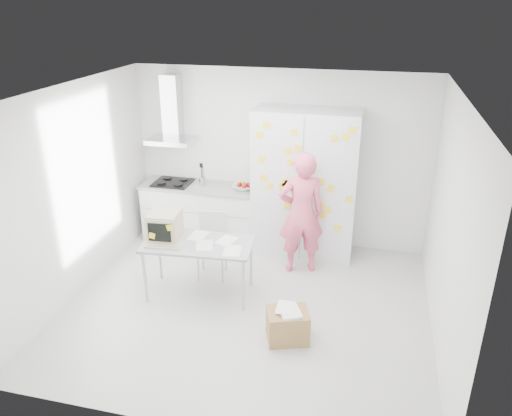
% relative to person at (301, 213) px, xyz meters
% --- Properties ---
extents(floor, '(4.50, 4.00, 0.02)m').
position_rel_person_xyz_m(floor, '(-0.49, -1.10, -0.89)').
color(floor, silver).
rests_on(floor, ground).
extents(walls, '(4.52, 4.01, 2.70)m').
position_rel_person_xyz_m(walls, '(-0.49, -0.38, 0.47)').
color(walls, white).
rests_on(walls, ground).
extents(ceiling, '(4.50, 4.00, 0.02)m').
position_rel_person_xyz_m(ceiling, '(-0.49, -1.10, 1.82)').
color(ceiling, white).
rests_on(ceiling, walls).
extents(counter_run, '(1.84, 0.63, 1.28)m').
position_rel_person_xyz_m(counter_run, '(-1.69, 0.60, -0.41)').
color(counter_run, white).
rests_on(counter_run, ground).
extents(range_hood, '(0.70, 0.48, 1.01)m').
position_rel_person_xyz_m(range_hood, '(-2.14, 0.74, 1.08)').
color(range_hood, silver).
rests_on(range_hood, walls).
extents(tall_cabinet, '(1.50, 0.68, 2.20)m').
position_rel_person_xyz_m(tall_cabinet, '(-0.04, 0.57, 0.22)').
color(tall_cabinet, silver).
rests_on(tall_cabinet, ground).
extents(person, '(0.74, 0.61, 1.76)m').
position_rel_person_xyz_m(person, '(0.00, 0.00, 0.00)').
color(person, '#F25E80').
rests_on(person, ground).
extents(desk, '(1.45, 0.81, 1.11)m').
position_rel_person_xyz_m(desk, '(-1.46, -0.93, -0.04)').
color(desk, '#9A9FA4').
rests_on(desk, ground).
extents(chair, '(0.47, 0.47, 0.91)m').
position_rel_person_xyz_m(chair, '(-1.17, -0.40, -0.36)').
color(chair, silver).
rests_on(chair, ground).
extents(cardboard_box, '(0.56, 0.50, 0.40)m').
position_rel_person_xyz_m(cardboard_box, '(0.12, -1.61, -0.69)').
color(cardboard_box, '#A77E48').
rests_on(cardboard_box, ground).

